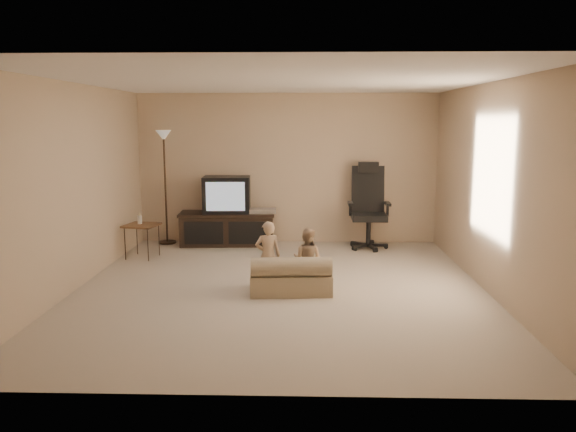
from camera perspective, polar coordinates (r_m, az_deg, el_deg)
name	(u,v)px	position (r m, az deg, el deg)	size (l,w,h in m)	color
floor	(280,288)	(6.99, -0.77, -7.36)	(5.50, 5.50, 0.00)	#B8A992
room_shell	(280,165)	(6.70, -0.80, 5.16)	(5.50, 5.50, 5.50)	white
tv_stand	(228,216)	(9.39, -6.16, -0.05)	(1.62, 0.67, 1.14)	black
office_chair	(368,217)	(9.19, 8.15, -0.15)	(0.68, 0.69, 1.39)	black
side_table	(141,225)	(8.70, -14.67, -0.93)	(0.54, 0.54, 0.69)	brown
floor_lamp	(164,161)	(9.53, -12.44, 5.44)	(0.29, 0.29, 1.89)	#312216
child_sofa	(291,278)	(6.74, 0.29, -6.30)	(1.00, 0.61, 0.47)	tan
toddler_left	(268,256)	(6.83, -2.04, -4.05)	(0.31, 0.23, 0.85)	tan
toddler_right	(307,259)	(6.85, 1.97, -4.41)	(0.37, 0.20, 0.76)	tan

